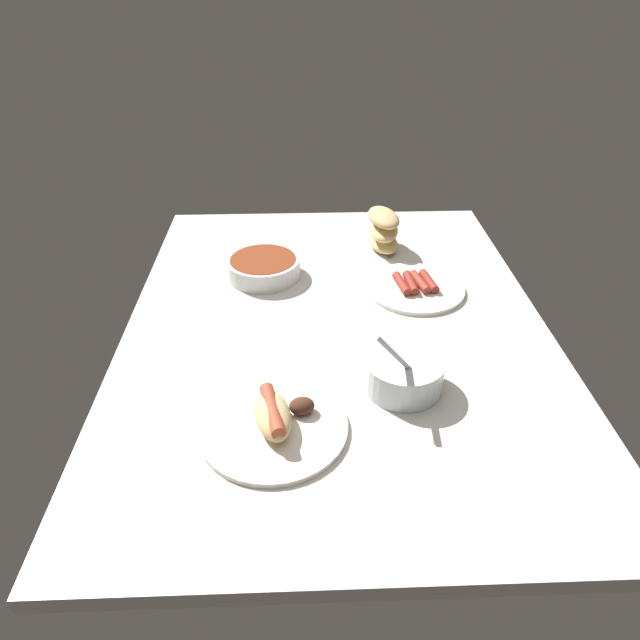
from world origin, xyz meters
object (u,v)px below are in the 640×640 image
bowl_coleslaw (404,372)px  bowl_chili (263,267)px  bread_stack (384,230)px  plate_sausages (415,287)px  plate_hotdog_assembled (274,422)px

bowl_coleslaw → bowl_chili: bowl_coleslaw is taller
bowl_coleslaw → bread_stack: size_ratio=1.07×
plate_sausages → plate_hotdog_assembled: plate_hotdog_assembled is taller
plate_hotdog_assembled → bowl_coleslaw: (-9.98, 23.26, 1.86)cm
bowl_coleslaw → bread_stack: bearing=176.4°
bowl_chili → bread_stack: bearing=114.0°
bowl_coleslaw → plate_sausages: bearing=166.3°
plate_hotdog_assembled → bread_stack: bearing=158.0°
bread_stack → bowl_chili: size_ratio=0.83×
bowl_coleslaw → bowl_chili: bearing=-147.3°
plate_hotdog_assembled → bowl_coleslaw: bowl_coleslaw is taller
bowl_chili → bowl_coleslaw: bearing=32.7°
plate_sausages → bread_stack: (-21.79, -4.86, 4.59)cm
bowl_coleslaw → bread_stack: bowl_coleslaw is taller
plate_sausages → bowl_chili: bowl_chili is taller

